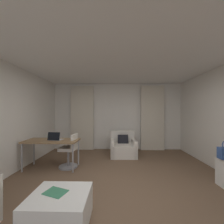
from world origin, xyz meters
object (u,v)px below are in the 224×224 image
laptop (55,138)px  coffee_table (60,209)px  desk_chair (70,152)px  magazine_open (56,192)px  armchair (123,147)px  desk (52,142)px

laptop → coffee_table: laptop is taller
desk_chair → magazine_open: desk_chair is taller
armchair → desk_chair: bearing=-144.2°
coffee_table → magazine_open: size_ratio=2.28×
desk_chair → coffee_table: size_ratio=1.17×
laptop → magazine_open: laptop is taller
desk → coffee_table: desk is taller
armchair → coffee_table: (-0.99, -2.95, -0.06)m
laptop → magazine_open: (0.77, -1.75, -0.37)m
coffee_table → magazine_open: magazine_open is taller
desk → magazine_open: (0.88, -1.79, -0.26)m
magazine_open → coffee_table: bearing=-21.0°
desk_chair → laptop: (-0.34, -0.11, 0.39)m
desk → laptop: size_ratio=3.94×
coffee_table → magazine_open: (-0.07, 0.03, 0.21)m
armchair → desk_chair: size_ratio=0.98×
armchair → desk: bearing=-149.6°
laptop → desk: bearing=157.4°
coffee_table → magazine_open: bearing=159.0°
armchair → desk: size_ratio=0.63×
coffee_table → armchair: bearing=71.5°
armchair → laptop: laptop is taller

